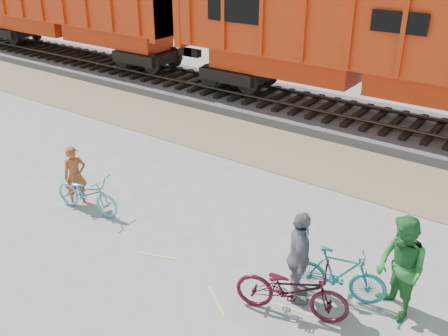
{
  "coord_description": "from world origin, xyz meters",
  "views": [
    {
      "loc": [
        5.16,
        -6.99,
        6.23
      ],
      "look_at": [
        -0.96,
        1.5,
        1.17
      ],
      "focal_mm": 40.0,
      "sensor_mm": 36.0,
      "label": 1
    }
  ],
  "objects_px": {
    "hopper_car_center": "(368,38)",
    "person_man": "(401,268)",
    "bicycle_teal": "(339,274)",
    "person_solo": "(75,176)",
    "bicycle_maroon": "(292,289)",
    "person_woman": "(299,258)",
    "hopper_car_left": "(68,1)",
    "bicycle_blue": "(87,193)"
  },
  "relations": [
    {
      "from": "person_man",
      "to": "hopper_car_left",
      "type": "bearing_deg",
      "value": -164.25
    },
    {
      "from": "person_man",
      "to": "person_woman",
      "type": "bearing_deg",
      "value": -116.88
    },
    {
      "from": "bicycle_blue",
      "to": "person_solo",
      "type": "bearing_deg",
      "value": 70.79
    },
    {
      "from": "bicycle_teal",
      "to": "person_solo",
      "type": "height_order",
      "value": "person_solo"
    },
    {
      "from": "hopper_car_left",
      "to": "bicycle_blue",
      "type": "distance_m",
      "value": 15.44
    },
    {
      "from": "hopper_car_center",
      "to": "person_solo",
      "type": "xyz_separation_m",
      "value": [
        -3.52,
        -9.3,
        -2.24
      ]
    },
    {
      "from": "bicycle_teal",
      "to": "bicycle_maroon",
      "type": "xyz_separation_m",
      "value": [
        -0.48,
        -0.88,
        0.0
      ]
    },
    {
      "from": "hopper_car_center",
      "to": "person_man",
      "type": "height_order",
      "value": "hopper_car_center"
    },
    {
      "from": "bicycle_blue",
      "to": "bicycle_maroon",
      "type": "relative_size",
      "value": 0.91
    },
    {
      "from": "hopper_car_left",
      "to": "bicycle_maroon",
      "type": "xyz_separation_m",
      "value": [
        17.7,
        -9.69,
        -2.48
      ]
    },
    {
      "from": "bicycle_maroon",
      "to": "person_woman",
      "type": "bearing_deg",
      "value": -3.4
    },
    {
      "from": "person_woman",
      "to": "hopper_car_left",
      "type": "bearing_deg",
      "value": 30.9
    },
    {
      "from": "hopper_car_center",
      "to": "person_woman",
      "type": "height_order",
      "value": "hopper_car_center"
    },
    {
      "from": "hopper_car_center",
      "to": "person_man",
      "type": "xyz_separation_m",
      "value": [
        4.19,
        -8.61,
        -2.03
      ]
    },
    {
      "from": "hopper_car_left",
      "to": "bicycle_maroon",
      "type": "distance_m",
      "value": 20.33
    },
    {
      "from": "bicycle_blue",
      "to": "person_woman",
      "type": "relative_size",
      "value": 1.0
    },
    {
      "from": "person_woman",
      "to": "bicycle_teal",
      "type": "bearing_deg",
      "value": -81.95
    },
    {
      "from": "bicycle_teal",
      "to": "person_man",
      "type": "bearing_deg",
      "value": -94.85
    },
    {
      "from": "person_woman",
      "to": "hopper_car_center",
      "type": "bearing_deg",
      "value": -15.63
    },
    {
      "from": "bicycle_teal",
      "to": "person_solo",
      "type": "xyz_separation_m",
      "value": [
        -6.71,
        -0.49,
        0.24
      ]
    },
    {
      "from": "hopper_car_left",
      "to": "person_solo",
      "type": "xyz_separation_m",
      "value": [
        11.48,
        -9.3,
        -2.24
      ]
    },
    {
      "from": "bicycle_blue",
      "to": "bicycle_teal",
      "type": "relative_size",
      "value": 1.05
    },
    {
      "from": "hopper_car_left",
      "to": "person_woman",
      "type": "xyz_separation_m",
      "value": [
        17.6,
        -9.29,
        -2.09
      ]
    },
    {
      "from": "bicycle_maroon",
      "to": "person_solo",
      "type": "distance_m",
      "value": 6.24
    },
    {
      "from": "hopper_car_left",
      "to": "hopper_car_center",
      "type": "distance_m",
      "value": 15.0
    },
    {
      "from": "hopper_car_center",
      "to": "bicycle_maroon",
      "type": "xyz_separation_m",
      "value": [
        2.7,
        -9.69,
        -2.48
      ]
    },
    {
      "from": "bicycle_maroon",
      "to": "hopper_car_left",
      "type": "bearing_deg",
      "value": 43.86
    },
    {
      "from": "hopper_car_left",
      "to": "person_man",
      "type": "bearing_deg",
      "value": -24.18
    },
    {
      "from": "hopper_car_center",
      "to": "person_solo",
      "type": "bearing_deg",
      "value": -110.74
    },
    {
      "from": "hopper_car_center",
      "to": "bicycle_teal",
      "type": "bearing_deg",
      "value": -70.12
    },
    {
      "from": "person_solo",
      "to": "bicycle_teal",
      "type": "bearing_deg",
      "value": -60.62
    },
    {
      "from": "hopper_car_left",
      "to": "bicycle_maroon",
      "type": "bearing_deg",
      "value": -28.7
    },
    {
      "from": "bicycle_teal",
      "to": "bicycle_maroon",
      "type": "bearing_deg",
      "value": 134.96
    },
    {
      "from": "person_solo",
      "to": "person_man",
      "type": "relative_size",
      "value": 0.78
    },
    {
      "from": "hopper_car_center",
      "to": "person_woman",
      "type": "xyz_separation_m",
      "value": [
        2.6,
        -9.29,
        -2.09
      ]
    },
    {
      "from": "person_solo",
      "to": "person_man",
      "type": "xyz_separation_m",
      "value": [
        7.71,
        0.69,
        0.22
      ]
    },
    {
      "from": "bicycle_blue",
      "to": "person_solo",
      "type": "height_order",
      "value": "person_solo"
    },
    {
      "from": "bicycle_blue",
      "to": "person_woman",
      "type": "xyz_separation_m",
      "value": [
        5.63,
        0.11,
        0.44
      ]
    },
    {
      "from": "bicycle_maroon",
      "to": "bicycle_teal",
      "type": "bearing_deg",
      "value": -46.31
    },
    {
      "from": "bicycle_blue",
      "to": "bicycle_teal",
      "type": "distance_m",
      "value": 6.24
    },
    {
      "from": "hopper_car_center",
      "to": "hopper_car_left",
      "type": "bearing_deg",
      "value": 180.0
    },
    {
      "from": "bicycle_blue",
      "to": "hopper_car_left",
      "type": "bearing_deg",
      "value": 43.96
    }
  ]
}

